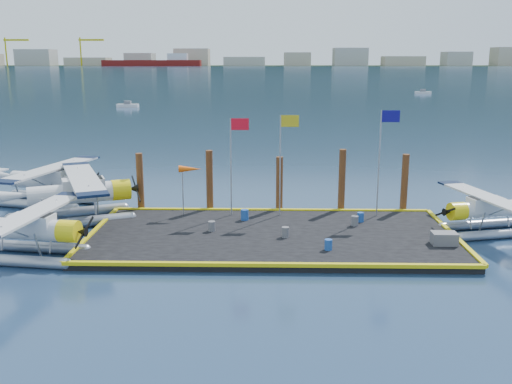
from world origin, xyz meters
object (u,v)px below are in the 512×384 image
(drum_4, at_px, (361,217))
(flagpole_yellow, at_px, (284,150))
(flagpole_blue, at_px, (383,147))
(piling_2, at_px, (279,186))
(seaplane_b, at_px, (77,196))
(drum_2, at_px, (355,221))
(piling_4, at_px, (404,185))
(flagpole_red, at_px, (234,151))
(piling_0, at_px, (140,184))
(windsock, at_px, (190,170))
(seaplane_d, at_px, (490,212))
(drum_1, at_px, (328,245))
(drum_3, at_px, (285,232))
(drum_5, at_px, (245,215))
(piling_3, at_px, (342,183))
(seaplane_c, at_px, (47,183))
(seaplane_a, at_px, (26,232))
(crate, at_px, (444,238))
(drum_0, at_px, (212,226))
(piling_1, at_px, (210,183))

(drum_4, distance_m, flagpole_yellow, 6.13)
(flagpole_blue, bearing_deg, piling_2, 165.52)
(seaplane_b, height_order, piling_2, seaplane_b)
(drum_2, distance_m, piling_4, 5.45)
(flagpole_red, bearing_deg, piling_2, 29.80)
(drum_4, xyz_separation_m, flagpole_blue, (1.40, 1.36, 4.00))
(flagpole_yellow, xyz_separation_m, piling_0, (-9.20, 1.60, -2.51))
(windsock, distance_m, piling_0, 4.02)
(flagpole_yellow, distance_m, windsock, 5.87)
(seaplane_d, xyz_separation_m, drum_1, (-9.70, -4.27, -0.63))
(drum_3, relative_size, drum_5, 0.88)
(flagpole_red, bearing_deg, piling_4, 8.43)
(drum_5, xyz_separation_m, piling_3, (6.13, 2.74, 1.43))
(seaplane_c, distance_m, drum_1, 20.96)
(flagpole_yellow, height_order, windsock, flagpole_yellow)
(seaplane_a, bearing_deg, windsock, 142.46)
(crate, bearing_deg, seaplane_d, 42.36)
(flagpole_red, bearing_deg, crate, -26.13)
(seaplane_b, height_order, piling_3, piling_3)
(seaplane_b, distance_m, piling_0, 4.07)
(flagpole_yellow, distance_m, piling_2, 3.07)
(seaplane_c, relative_size, piling_4, 2.50)
(piling_0, bearing_deg, flagpole_red, -14.46)
(seaplane_d, height_order, drum_5, seaplane_d)
(drum_2, relative_size, flagpole_red, 0.10)
(flagpole_yellow, relative_size, piling_3, 1.44)
(piling_2, bearing_deg, drum_0, -127.60)
(drum_1, bearing_deg, seaplane_d, 23.78)
(seaplane_c, bearing_deg, seaplane_a, 30.47)
(piling_0, height_order, piling_4, same)
(seaplane_c, xyz_separation_m, flagpole_blue, (22.11, -3.65, 3.14))
(flagpole_red, height_order, windsock, flagpole_red)
(flagpole_yellow, height_order, piling_4, flagpole_yellow)
(seaplane_a, height_order, seaplane_c, seaplane_c)
(drum_3, height_order, flagpole_yellow, flagpole_yellow)
(crate, distance_m, piling_1, 14.90)
(seaplane_b, distance_m, piling_1, 8.25)
(drum_4, bearing_deg, piling_0, 167.89)
(drum_5, xyz_separation_m, windsock, (-3.40, 1.14, 2.50))
(drum_1, bearing_deg, seaplane_b, 157.79)
(drum_3, bearing_deg, seaplane_d, 10.51)
(flagpole_yellow, bearing_deg, windsock, 180.00)
(flagpole_blue, distance_m, windsock, 11.81)
(seaplane_a, relative_size, drum_5, 14.20)
(drum_2, height_order, drum_3, drum_2)
(windsock, height_order, piling_4, piling_4)
(flagpole_blue, bearing_deg, drum_2, -130.19)
(seaplane_d, xyz_separation_m, flagpole_blue, (-5.86, 2.30, 3.38))
(seaplane_d, xyz_separation_m, drum_2, (-7.73, 0.08, -0.62))
(piling_0, xyz_separation_m, piling_1, (4.50, 0.00, 0.10))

